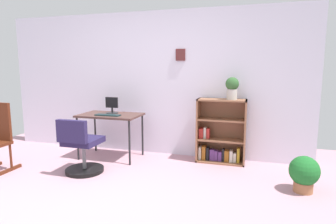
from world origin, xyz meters
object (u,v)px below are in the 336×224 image
office_chair (81,150)px  bookshelf_low (220,134)px  potted_plant_floor (304,173)px  keyboard (108,115)px  potted_plant_on_shelf (232,87)px  monitor (112,106)px  desk (110,118)px

office_chair → bookshelf_low: 2.04m
bookshelf_low → potted_plant_floor: size_ratio=2.27×
office_chair → bookshelf_low: bookshelf_low is taller
keyboard → potted_plant_on_shelf: bearing=11.9°
keyboard → bookshelf_low: 1.74m
monitor → bookshelf_low: size_ratio=0.27×
keyboard → bookshelf_low: size_ratio=0.40×
monitor → office_chair: size_ratio=0.34×
bookshelf_low → potted_plant_on_shelf: (0.16, -0.05, 0.72)m
monitor → office_chair: bearing=-92.4°
bookshelf_low → potted_plant_on_shelf: potted_plant_on_shelf is taller
desk → bookshelf_low: bearing=10.0°
monitor → keyboard: (0.04, -0.23, -0.10)m
potted_plant_floor → office_chair: bearing=-175.6°
desk → monitor: 0.19m
desk → keyboard: size_ratio=2.44×
desk → keyboard: (0.03, -0.14, 0.07)m
monitor → bookshelf_low: bookshelf_low is taller
bookshelf_low → potted_plant_on_shelf: 0.74m
desk → potted_plant_floor: desk is taller
monitor → office_chair: monitor is taller
desk → bookshelf_low: (1.69, 0.30, -0.22)m
keyboard → office_chair: size_ratio=0.51×
office_chair → bookshelf_low: size_ratio=0.80×
office_chair → bookshelf_low: bearing=31.1°
office_chair → desk: bearing=86.4°
bookshelf_low → monitor: bearing=-172.9°
desk → keyboard: keyboard is taller
monitor → office_chair: (-0.03, -0.84, -0.49)m
desk → office_chair: size_ratio=1.24×
potted_plant_floor → potted_plant_on_shelf: bearing=138.9°
bookshelf_low → office_chair: bearing=-148.9°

